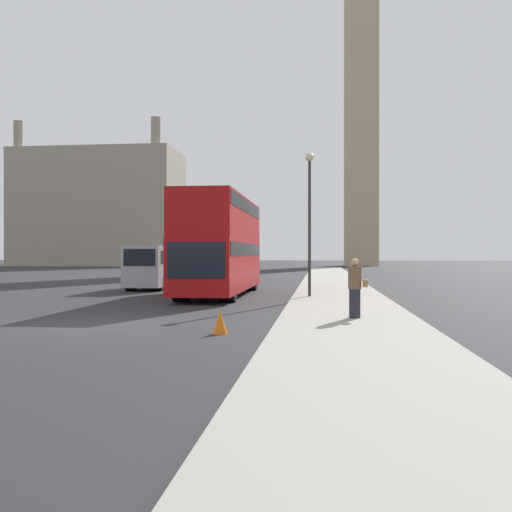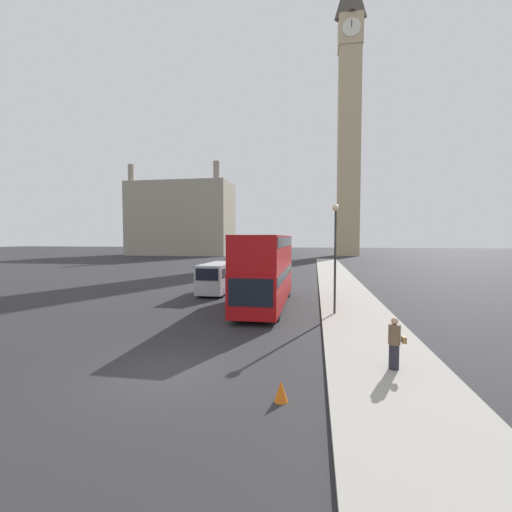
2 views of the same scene
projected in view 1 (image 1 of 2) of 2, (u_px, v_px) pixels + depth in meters
ground_plane at (89, 325)px, 15.20m from camera, size 300.00×300.00×0.00m
sidewalk_strip at (351, 326)px, 14.43m from camera, size 3.82×120.00×0.15m
clock_tower at (361, 40)px, 90.10m from camera, size 5.57×5.74×69.86m
building_block_distant at (100, 209)px, 91.31m from camera, size 25.41×12.33×22.25m
red_double_decker_bus at (221, 242)px, 25.98m from camera, size 2.50×10.49×4.40m
white_van at (154, 266)px, 30.76m from camera, size 1.94×5.35×2.31m
pedestrian at (355, 288)px, 15.53m from camera, size 0.52×0.36×1.62m
street_lamp at (310, 202)px, 23.44m from camera, size 0.36×0.36×5.91m
traffic_cone at (220, 322)px, 13.50m from camera, size 0.36×0.36×0.55m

